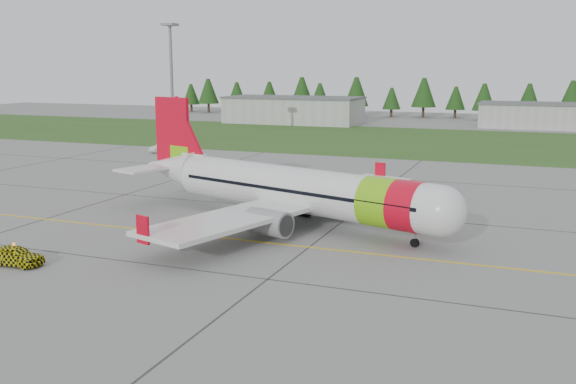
% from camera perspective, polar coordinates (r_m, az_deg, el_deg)
% --- Properties ---
extents(ground, '(320.00, 320.00, 0.00)m').
position_cam_1_polar(ground, '(46.00, -13.44, -6.11)').
color(ground, gray).
rests_on(ground, ground).
extents(aircraft, '(33.52, 31.70, 10.44)m').
position_cam_1_polar(aircraft, '(54.90, 0.45, 0.21)').
color(aircraft, silver).
rests_on(aircraft, ground).
extents(follow_me_car, '(1.52, 1.75, 4.09)m').
position_cam_1_polar(follow_me_car, '(47.40, -23.24, -3.64)').
color(follow_me_car, yellow).
rests_on(follow_me_car, ground).
extents(service_van, '(2.01, 1.96, 4.52)m').
position_cam_1_polar(service_van, '(104.27, -11.11, 4.73)').
color(service_van, silver).
rests_on(service_van, ground).
extents(grass_strip, '(320.00, 50.00, 0.03)m').
position_cam_1_polar(grass_strip, '(121.39, 9.09, 4.59)').
color(grass_strip, '#30561E').
rests_on(grass_strip, ground).
extents(taxi_guideline, '(120.00, 0.25, 0.02)m').
position_cam_1_polar(taxi_guideline, '(52.48, -8.49, -3.78)').
color(taxi_guideline, gold).
rests_on(taxi_guideline, ground).
extents(hangar_west, '(32.00, 14.00, 6.00)m').
position_cam_1_polar(hangar_west, '(156.46, 0.49, 7.24)').
color(hangar_west, '#A8A8A3').
rests_on(hangar_west, ground).
extents(hangar_east, '(24.00, 12.00, 5.20)m').
position_cam_1_polar(hangar_east, '(154.33, 21.20, 6.30)').
color(hangar_east, '#A8A8A3').
rests_on(hangar_east, ground).
extents(floodlight_mast, '(0.50, 0.50, 20.00)m').
position_cam_1_polar(floodlight_mast, '(110.16, -10.28, 9.12)').
color(floodlight_mast, slate).
rests_on(floodlight_mast, ground).
extents(treeline, '(160.00, 8.00, 10.00)m').
position_cam_1_polar(treeline, '(176.00, 13.08, 8.03)').
color(treeline, '#1C3F14').
rests_on(treeline, ground).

